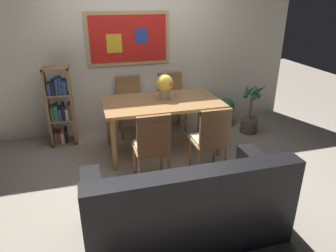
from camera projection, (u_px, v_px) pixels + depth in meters
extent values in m
plane|color=gray|center=(162.00, 168.00, 4.04)|extent=(12.00, 12.00, 0.00)
cube|color=silver|center=(137.00, 49.00, 4.85)|extent=(5.20, 0.10, 2.60)
cube|color=tan|center=(128.00, 39.00, 4.69)|extent=(1.27, 0.02, 0.79)
cube|color=red|center=(129.00, 39.00, 4.68)|extent=(1.17, 0.01, 0.69)
cube|color=gold|center=(114.00, 44.00, 4.64)|extent=(0.23, 0.00, 0.28)
cube|color=#263FA5|center=(141.00, 36.00, 4.71)|extent=(0.19, 0.00, 0.22)
cube|color=#9E7042|center=(162.00, 102.00, 4.22)|extent=(1.60, 0.89, 0.04)
cylinder|color=#9E7042|center=(114.00, 145.00, 3.87)|extent=(0.07, 0.07, 0.71)
cylinder|color=#9E7042|center=(220.00, 132.00, 4.23)|extent=(0.07, 0.07, 0.71)
cylinder|color=#9E7042|center=(108.00, 123.00, 4.52)|extent=(0.07, 0.07, 0.71)
cylinder|color=#9E7042|center=(200.00, 114.00, 4.88)|extent=(0.07, 0.07, 0.71)
cube|color=#9E7042|center=(208.00, 141.00, 3.79)|extent=(0.40, 0.40, 0.03)
cube|color=#C6B299|center=(208.00, 139.00, 3.78)|extent=(0.36, 0.36, 0.03)
cylinder|color=#9E7042|center=(199.00, 166.00, 3.68)|extent=(0.04, 0.04, 0.42)
cylinder|color=#9E7042|center=(226.00, 162.00, 3.77)|extent=(0.04, 0.04, 0.42)
cylinder|color=#9E7042|center=(190.00, 153.00, 3.98)|extent=(0.04, 0.04, 0.42)
cylinder|color=#9E7042|center=(214.00, 149.00, 4.07)|extent=(0.04, 0.04, 0.42)
cube|color=#9E7042|center=(215.00, 129.00, 3.53)|extent=(0.38, 0.04, 0.46)
cube|color=#9E7042|center=(216.00, 112.00, 3.45)|extent=(0.38, 0.05, 0.06)
cube|color=#9E7042|center=(173.00, 104.00, 5.07)|extent=(0.40, 0.40, 0.03)
cube|color=#C6B299|center=(173.00, 102.00, 5.06)|extent=(0.36, 0.36, 0.03)
cylinder|color=#9E7042|center=(179.00, 112.00, 5.35)|extent=(0.04, 0.04, 0.42)
cylinder|color=#9E7042|center=(160.00, 114.00, 5.26)|extent=(0.04, 0.04, 0.42)
cylinder|color=#9E7042|center=(186.00, 119.00, 5.05)|extent=(0.04, 0.04, 0.42)
cylinder|color=#9E7042|center=(166.00, 121.00, 4.96)|extent=(0.04, 0.04, 0.42)
cube|color=#9E7042|center=(170.00, 87.00, 5.13)|extent=(0.38, 0.04, 0.46)
cube|color=#9E7042|center=(170.00, 75.00, 5.05)|extent=(0.38, 0.05, 0.06)
cube|color=#9E7042|center=(130.00, 108.00, 4.87)|extent=(0.40, 0.40, 0.03)
cube|color=#C6B299|center=(130.00, 107.00, 4.86)|extent=(0.36, 0.36, 0.03)
cylinder|color=#9E7042|center=(140.00, 117.00, 5.15)|extent=(0.04, 0.04, 0.42)
cylinder|color=#9E7042|center=(119.00, 119.00, 5.07)|extent=(0.04, 0.04, 0.42)
cylinder|color=#9E7042|center=(144.00, 124.00, 4.85)|extent=(0.04, 0.04, 0.42)
cylinder|color=#9E7042|center=(122.00, 127.00, 4.76)|extent=(0.04, 0.04, 0.42)
cube|color=#9E7042|center=(128.00, 90.00, 4.93)|extent=(0.38, 0.04, 0.46)
cube|color=#9E7042|center=(127.00, 78.00, 4.85)|extent=(0.38, 0.05, 0.06)
cube|color=#9E7042|center=(151.00, 148.00, 3.62)|extent=(0.40, 0.40, 0.03)
cube|color=#C6B299|center=(151.00, 146.00, 3.61)|extent=(0.36, 0.36, 0.03)
cylinder|color=#9E7042|center=(140.00, 174.00, 3.52)|extent=(0.04, 0.04, 0.42)
cylinder|color=#9E7042|center=(169.00, 170.00, 3.60)|extent=(0.04, 0.04, 0.42)
cylinder|color=#9E7042|center=(135.00, 160.00, 3.82)|extent=(0.04, 0.04, 0.42)
cylinder|color=#9E7042|center=(161.00, 156.00, 3.90)|extent=(0.04, 0.04, 0.42)
cube|color=#9E7042|center=(154.00, 135.00, 3.37)|extent=(0.38, 0.04, 0.46)
cube|color=#9E7042|center=(154.00, 118.00, 3.29)|extent=(0.38, 0.05, 0.06)
cube|color=black|center=(184.00, 213.00, 2.92)|extent=(1.80, 0.84, 0.40)
cube|color=black|center=(197.00, 195.00, 2.47)|extent=(1.80, 0.20, 0.44)
cube|color=black|center=(93.00, 200.00, 2.59)|extent=(0.18, 0.80, 0.22)
cube|color=black|center=(264.00, 172.00, 2.99)|extent=(0.18, 0.80, 0.22)
cube|color=#8C6B4C|center=(139.00, 200.00, 2.50)|extent=(0.32, 0.16, 0.33)
cube|color=maroon|center=(191.00, 192.00, 2.61)|extent=(0.32, 0.16, 0.33)
cube|color=#334C72|center=(239.00, 183.00, 2.73)|extent=(0.32, 0.16, 0.33)
cube|color=#9E7042|center=(48.00, 108.00, 4.47)|extent=(0.03, 0.28, 1.16)
cube|color=#9E7042|center=(72.00, 106.00, 4.55)|extent=(0.03, 0.28, 1.16)
cube|color=#9E7042|center=(65.00, 142.00, 4.74)|extent=(0.36, 0.28, 0.03)
cube|color=#9E7042|center=(55.00, 68.00, 4.29)|extent=(0.36, 0.28, 0.03)
cube|color=#9E7042|center=(62.00, 119.00, 4.59)|extent=(0.30, 0.28, 0.02)
cube|color=#9E7042|center=(58.00, 94.00, 4.44)|extent=(0.30, 0.28, 0.02)
cube|color=#595960|center=(56.00, 136.00, 4.67)|extent=(0.04, 0.22, 0.17)
cube|color=#B2332D|center=(60.00, 136.00, 4.68)|extent=(0.04, 0.22, 0.17)
cube|color=beige|center=(63.00, 136.00, 4.69)|extent=(0.05, 0.22, 0.16)
cube|color=black|center=(66.00, 135.00, 4.70)|extent=(0.04, 0.22, 0.19)
cube|color=#337247|center=(53.00, 113.00, 4.52)|extent=(0.04, 0.22, 0.20)
cube|color=#337247|center=(56.00, 112.00, 4.53)|extent=(0.05, 0.22, 0.22)
cube|color=#2D4C8C|center=(60.00, 113.00, 4.55)|extent=(0.04, 0.22, 0.17)
cube|color=black|center=(64.00, 111.00, 4.55)|extent=(0.04, 0.22, 0.22)
cube|color=beige|center=(67.00, 113.00, 4.57)|extent=(0.04, 0.22, 0.16)
cube|color=#595960|center=(70.00, 110.00, 4.57)|extent=(0.06, 0.22, 0.23)
cube|color=#2D4C8C|center=(49.00, 88.00, 4.37)|extent=(0.05, 0.22, 0.16)
cube|color=black|center=(53.00, 87.00, 4.38)|extent=(0.05, 0.22, 0.20)
cube|color=#2D4C8C|center=(57.00, 86.00, 4.39)|extent=(0.04, 0.22, 0.23)
cube|color=#2D4C8C|center=(60.00, 85.00, 4.40)|extent=(0.04, 0.22, 0.23)
cube|color=#2D4C8C|center=(64.00, 86.00, 4.42)|extent=(0.06, 0.22, 0.20)
cylinder|color=brown|center=(224.00, 119.00, 5.38)|extent=(0.28, 0.28, 0.19)
cylinder|color=#332319|center=(225.00, 114.00, 5.34)|extent=(0.25, 0.25, 0.02)
sphere|color=#2D6B33|center=(225.00, 107.00, 5.29)|extent=(0.31, 0.31, 0.31)
cylinder|color=#2D6B33|center=(231.00, 122.00, 5.26)|extent=(0.03, 0.03, 0.29)
cylinder|color=#2D6B33|center=(229.00, 115.00, 5.48)|extent=(0.03, 0.03, 0.23)
cylinder|color=#4C4742|center=(249.00, 125.00, 5.05)|extent=(0.27, 0.27, 0.24)
cylinder|color=#332319|center=(249.00, 119.00, 5.01)|extent=(0.25, 0.25, 0.02)
cylinder|color=brown|center=(251.00, 108.00, 4.93)|extent=(0.04, 0.04, 0.37)
cone|color=#235B2D|center=(260.00, 90.00, 4.88)|extent=(0.13, 0.30, 0.25)
cone|color=#235B2D|center=(251.00, 90.00, 4.91)|extent=(0.23, 0.13, 0.21)
cone|color=#235B2D|center=(247.00, 91.00, 4.86)|extent=(0.20, 0.21, 0.23)
cone|color=#235B2D|center=(251.00, 93.00, 4.75)|extent=(0.21, 0.21, 0.21)
cone|color=#235B2D|center=(257.00, 91.00, 4.76)|extent=(0.21, 0.16, 0.26)
cylinder|color=tan|center=(165.00, 94.00, 4.26)|extent=(0.14, 0.14, 0.15)
sphere|color=#EACC4C|center=(165.00, 83.00, 4.20)|extent=(0.23, 0.23, 0.23)
sphere|color=#EACC4C|center=(160.00, 81.00, 4.26)|extent=(0.08, 0.08, 0.08)
sphere|color=#D86633|center=(170.00, 84.00, 4.15)|extent=(0.07, 0.07, 0.07)
sphere|color=pink|center=(170.00, 83.00, 4.26)|extent=(0.07, 0.07, 0.07)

